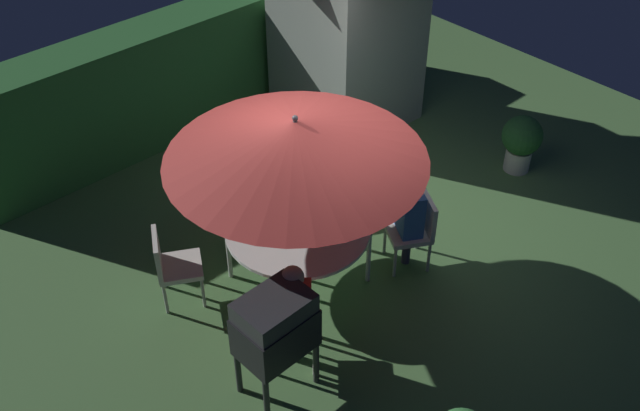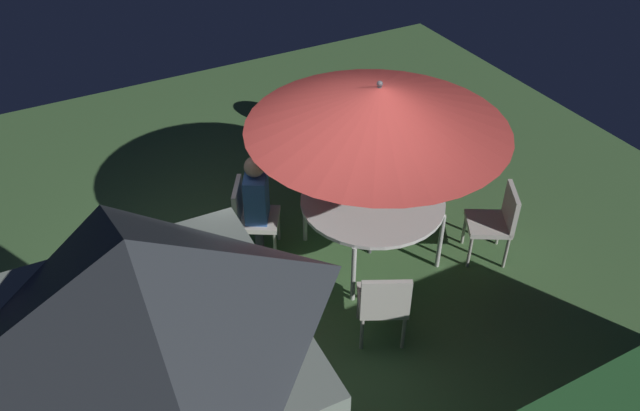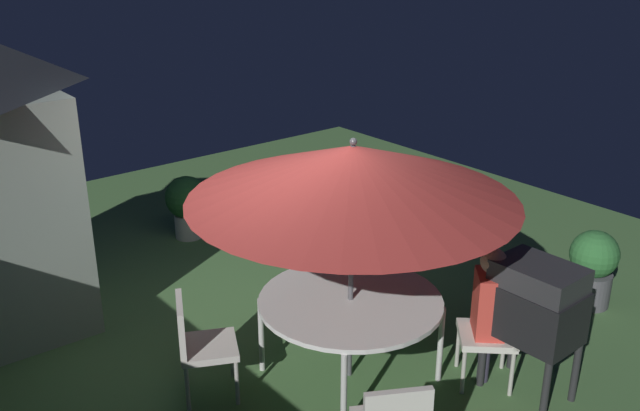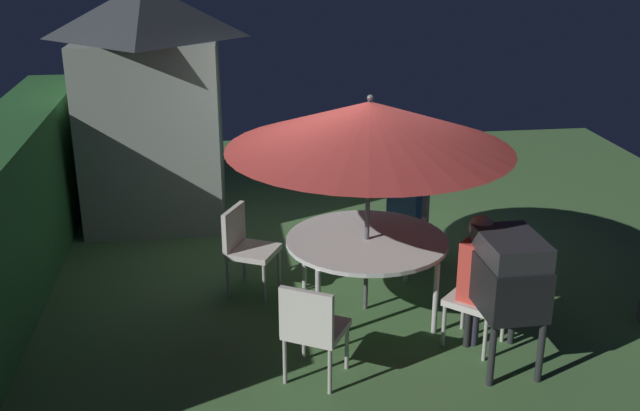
{
  "view_description": "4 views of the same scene",
  "coord_description": "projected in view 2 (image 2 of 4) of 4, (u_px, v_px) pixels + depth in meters",
  "views": [
    {
      "loc": [
        -4.88,
        -4.66,
        5.95
      ],
      "look_at": [
        -0.58,
        0.01,
        0.82
      ],
      "focal_mm": 41.72,
      "sensor_mm": 36.0,
      "label": 1
    },
    {
      "loc": [
        2.17,
        4.61,
        4.92
      ],
      "look_at": [
        -0.17,
        0.22,
        1.14
      ],
      "focal_mm": 36.18,
      "sensor_mm": 36.0,
      "label": 2
    },
    {
      "loc": [
        -4.87,
        3.49,
        3.66
      ],
      "look_at": [
        -0.1,
        -0.42,
        1.26
      ],
      "focal_mm": 39.72,
      "sensor_mm": 36.0,
      "label": 3
    },
    {
      "loc": [
        -7.56,
        1.3,
        3.61
      ],
      "look_at": [
        -0.39,
        0.33,
        0.91
      ],
      "focal_mm": 42.52,
      "sensor_mm": 36.0,
      "label": 4
    }
  ],
  "objects": [
    {
      "name": "potted_plant_by_grill",
      "position": [
        28.0,
        307.0,
        6.1
      ],
      "size": [
        0.54,
        0.54,
        0.81
      ],
      "color": "silver",
      "rests_on": "ground"
    },
    {
      "name": "potted_plant_by_shed",
      "position": [
        307.0,
        104.0,
        9.34
      ],
      "size": [
        0.5,
        0.5,
        0.82
      ],
      "color": "#4C4C51",
      "rests_on": "ground"
    },
    {
      "name": "person_in_red",
      "position": [
        392.0,
        143.0,
        7.83
      ],
      "size": [
        0.41,
        0.41,
        1.26
      ],
      "color": "#CC3D33",
      "rests_on": "ground"
    },
    {
      "name": "chair_toward_house",
      "position": [
        497.0,
        219.0,
        7.07
      ],
      "size": [
        0.63,
        0.63,
        0.9
      ],
      "color": "silver",
      "rests_on": "ground"
    },
    {
      "name": "patio_table",
      "position": [
        372.0,
        203.0,
        6.99
      ],
      "size": [
        1.57,
        1.57,
        0.76
      ],
      "color": "white",
      "rests_on": "ground"
    },
    {
      "name": "bbq_grill",
      "position": [
        409.0,
        127.0,
        8.02
      ],
      "size": [
        0.71,
        0.52,
        1.2
      ],
      "color": "black",
      "rests_on": "ground"
    },
    {
      "name": "patio_umbrella",
      "position": [
        378.0,
        108.0,
        6.28
      ],
      "size": [
        2.67,
        2.67,
        2.16
      ],
      "color": "#4C4C51",
      "rests_on": "ground"
    },
    {
      "name": "chair_toward_hedge",
      "position": [
        383.0,
        302.0,
        6.07
      ],
      "size": [
        0.62,
        0.62,
        0.9
      ],
      "color": "silver",
      "rests_on": "ground"
    },
    {
      "name": "chair_far_side",
      "position": [
        250.0,
        214.0,
        7.14
      ],
      "size": [
        0.63,
        0.63,
        0.9
      ],
      "color": "silver",
      "rests_on": "ground"
    },
    {
      "name": "person_in_blue",
      "position": [
        256.0,
        195.0,
        6.98
      ],
      "size": [
        0.38,
        0.41,
        1.26
      ],
      "color": "#3866B2",
      "rests_on": "ground"
    },
    {
      "name": "chair_near_shed",
      "position": [
        392.0,
        157.0,
        8.06
      ],
      "size": [
        0.65,
        0.65,
        0.9
      ],
      "color": "silver",
      "rests_on": "ground"
    },
    {
      "name": "ground_plane",
      "position": [
        297.0,
        282.0,
        7.03
      ],
      "size": [
        11.0,
        11.0,
        0.0
      ],
      "primitive_type": "plane",
      "color": "#47703D"
    }
  ]
}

